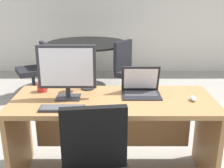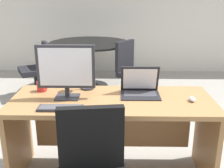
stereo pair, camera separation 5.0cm
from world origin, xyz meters
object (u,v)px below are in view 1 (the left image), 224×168
(desk, at_px, (112,119))
(meeting_chair_far, at_px, (35,75))
(meeting_chair_near, at_px, (130,76))
(monitor, at_px, (66,69))
(keyboard, at_px, (61,109))
(mouse, at_px, (192,98))
(desk_lamp, at_px, (86,65))
(laptop, at_px, (140,85))
(coffee_mug, at_px, (41,87))
(meeting_table, at_px, (86,54))

(desk, distance_m, meeting_chair_far, 2.36)
(desk, distance_m, meeting_chair_near, 1.94)
(monitor, xyz_separation_m, keyboard, (-0.01, -0.25, -0.25))
(keyboard, distance_m, mouse, 1.07)
(desk_lamp, relative_size, meeting_chair_far, 0.39)
(desk, xyz_separation_m, desk_lamp, (-0.23, 0.18, 0.45))
(laptop, xyz_separation_m, mouse, (0.42, -0.18, -0.05))
(coffee_mug, bearing_deg, laptop, -3.11)
(desk, height_order, keyboard, keyboard)
(desk, relative_size, keyboard, 4.98)
(desk, relative_size, monitor, 3.55)
(mouse, relative_size, meeting_chair_near, 0.10)
(desk, relative_size, coffee_mug, 15.29)
(laptop, height_order, mouse, laptop)
(desk, bearing_deg, desk_lamp, 141.93)
(meeting_table, distance_m, meeting_chair_near, 0.92)
(desk_lamp, xyz_separation_m, meeting_chair_far, (-0.99, 1.83, -0.63))
(monitor, distance_m, meeting_chair_near, 2.15)
(meeting_chair_near, relative_size, meeting_chair_far, 1.05)
(meeting_chair_near, bearing_deg, keyboard, -107.27)
(meeting_chair_near, bearing_deg, mouse, -79.46)
(laptop, relative_size, mouse, 3.83)
(meeting_chair_near, distance_m, meeting_chair_far, 1.52)
(monitor, height_order, meeting_chair_far, monitor)
(laptop, height_order, meeting_table, laptop)
(laptop, distance_m, coffee_mug, 0.89)
(meeting_chair_far, bearing_deg, meeting_table, 27.62)
(laptop, height_order, keyboard, laptop)
(laptop, height_order, desk_lamp, desk_lamp)
(monitor, xyz_separation_m, coffee_mug, (-0.26, 0.17, -0.21))
(mouse, distance_m, meeting_table, 2.75)
(monitor, distance_m, meeting_chair_far, 2.31)
(meeting_chair_far, bearing_deg, desk, -58.72)
(monitor, height_order, coffee_mug, monitor)
(laptop, bearing_deg, coffee_mug, 176.89)
(desk, xyz_separation_m, meeting_chair_far, (-1.22, 2.01, -0.18))
(desk_lamp, bearing_deg, laptop, -11.43)
(desk, bearing_deg, laptop, 19.36)
(coffee_mug, height_order, meeting_chair_near, meeting_chair_near)
(keyboard, distance_m, coffee_mug, 0.48)
(laptop, distance_m, meeting_chair_far, 2.47)
(desk_lamp, xyz_separation_m, coffee_mug, (-0.41, -0.05, -0.19))
(mouse, distance_m, meeting_chair_near, 2.07)
(meeting_chair_far, bearing_deg, coffee_mug, -72.73)
(desk, relative_size, desk_lamp, 5.13)
(desk, bearing_deg, coffee_mug, 168.17)
(laptop, bearing_deg, meeting_chair_far, 127.29)
(desk, height_order, monitor, monitor)
(mouse, height_order, desk_lamp, desk_lamp)
(desk, bearing_deg, meeting_table, 100.06)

